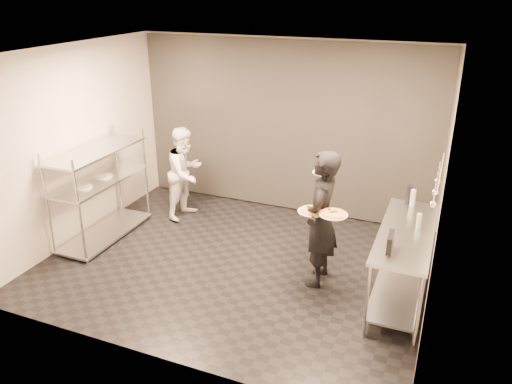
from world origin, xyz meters
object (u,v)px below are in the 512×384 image
at_px(bottle_dark, 409,195).
at_px(pizza_plate_near, 312,211).
at_px(pos_monitor, 390,242).
at_px(bottle_clear, 419,221).
at_px(waiter, 321,219).
at_px(chef, 186,173).
at_px(bottle_green, 413,198).
at_px(pizza_plate_far, 333,214).
at_px(prep_counter, 404,253).
at_px(salad_plate, 323,171).
at_px(pass_rack, 100,189).

bearing_deg(bottle_dark, pizza_plate_near, -137.09).
distance_m(pos_monitor, bottle_clear, 0.69).
bearing_deg(bottle_clear, pizza_plate_near, -167.20).
xyz_separation_m(waiter, chef, (-2.51, 1.09, -0.13)).
xyz_separation_m(waiter, bottle_green, (1.00, 0.71, 0.16)).
height_order(chef, pizza_plate_near, chef).
xyz_separation_m(pizza_plate_near, bottle_dark, (1.02, 0.95, -0.00)).
height_order(waiter, pizza_plate_far, waiter).
height_order(prep_counter, pizza_plate_near, pizza_plate_near).
bearing_deg(prep_counter, bottle_clear, 48.50).
xyz_separation_m(prep_counter, waiter, (-1.02, 0.01, 0.25)).
height_order(prep_counter, bottle_dark, bottle_dark).
height_order(pizza_plate_far, bottle_dark, bottle_dark).
distance_m(prep_counter, pos_monitor, 0.67).
relative_size(prep_counter, bottle_clear, 9.98).
bearing_deg(pizza_plate_far, pizza_plate_near, 166.09).
relative_size(prep_counter, waiter, 1.03).
relative_size(salad_plate, bottle_green, 1.17).
bearing_deg(pos_monitor, bottle_dark, 86.68).
bearing_deg(pass_rack, waiter, 0.17).
height_order(prep_counter, chef, chef).
xyz_separation_m(waiter, pizza_plate_far, (0.20, -0.23, 0.21)).
height_order(chef, bottle_green, chef).
xyz_separation_m(prep_counter, bottle_clear, (0.11, 0.12, 0.38)).
relative_size(pass_rack, chef, 1.07).
distance_m(pizza_plate_near, bottle_green, 1.38).
distance_m(bottle_green, bottle_dark, 0.10).
relative_size(bottle_clear, bottle_dark, 0.74).
xyz_separation_m(pass_rack, pizza_plate_far, (3.51, -0.22, 0.32)).
xyz_separation_m(pizza_plate_far, salad_plate, (-0.29, 0.57, 0.29)).
distance_m(pizza_plate_near, bottle_dark, 1.40).
bearing_deg(chef, bottle_dark, -85.46).
bearing_deg(salad_plate, pizza_plate_far, -63.20).
distance_m(chef, salad_plate, 2.62).
distance_m(waiter, pizza_plate_near, 0.25).
bearing_deg(prep_counter, pos_monitor, -102.73).
height_order(pizza_plate_near, salad_plate, salad_plate).
relative_size(chef, bottle_dark, 6.08).
height_order(pizza_plate_far, bottle_green, bottle_green).
relative_size(salad_plate, pos_monitor, 1.01).
xyz_separation_m(chef, bottle_dark, (3.46, -0.30, 0.30)).
bearing_deg(chef, bottle_green, -86.72).
relative_size(pizza_plate_near, pizza_plate_far, 0.98).
height_order(pass_rack, chef, pass_rack).
xyz_separation_m(pizza_plate_far, bottle_green, (0.79, 0.94, -0.05)).
distance_m(chef, pizza_plate_far, 3.04).
bearing_deg(pizza_plate_near, bottle_dark, 42.91).
relative_size(pizza_plate_near, salad_plate, 1.23).
xyz_separation_m(pizza_plate_near, bottle_green, (1.07, 0.87, -0.01)).
height_order(bottle_green, bottle_clear, bottle_green).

